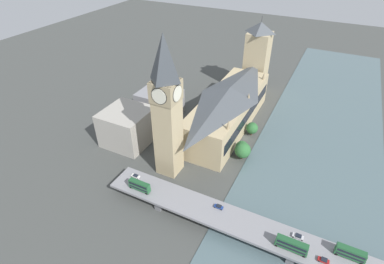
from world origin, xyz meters
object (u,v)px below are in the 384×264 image
Objects in this scene: double_decker_bus_mid at (292,245)px; car_southbound_tail at (298,236)px; car_southbound_mid at (219,207)px; double_decker_bus_lead at (139,186)px; double_decker_bus_rear at (351,253)px; car_northbound_mid at (324,260)px; parliament_hall at (229,107)px; clock_tower at (167,107)px; road_bridge at (294,245)px; car_northbound_tail at (136,176)px; victoria_tower at (257,58)px.

double_decker_bus_mid is 2.76× the size of car_southbound_tail.
double_decker_bus_lead is at bearing 10.03° from car_southbound_mid.
double_decker_bus_lead is 87.52m from double_decker_bus_rear.
parliament_hall is at bearing -48.96° from car_northbound_mid.
clock_tower is 6.80× the size of double_decker_bus_lead.
parliament_hall reaches higher than car_southbound_tail.
road_bridge is 11.13m from car_northbound_mid.
road_bridge is 38.89× the size of car_southbound_tail.
car_northbound_mid reaches higher than car_southbound_mid.
parliament_hall is at bearing -106.19° from car_northbound_tail.
car_southbound_mid is (-36.11, -6.39, -2.05)m from double_decker_bus_lead.
victoria_tower is 12.73× the size of car_northbound_tail.
road_bridge is 75.44m from car_northbound_tail.
car_southbound_tail is at bearing -174.68° from double_decker_bus_lead.
road_bridge is at bearing 113.46° from victoria_tower.
parliament_hall is at bearing -100.17° from double_decker_bus_lead.
double_decker_bus_lead is at bearing 85.34° from clock_tower.
double_decker_bus_rear is (-73.77, 124.16, -17.19)m from victoria_tower.
double_decker_bus_lead is 67.67m from double_decker_bus_mid.
double_decker_bus_lead is (68.69, 3.27, 3.75)m from road_bridge.
double_decker_bus_rear reaches higher than car_northbound_mid.
clock_tower is 18.15× the size of car_southbound_mid.
double_decker_bus_mid is at bearing 168.51° from car_southbound_mid.
parliament_hall is 73.01m from car_northbound_tail.
car_southbound_mid is (31.57, -6.41, -2.05)m from double_decker_bus_mid.
parliament_hall is 0.52× the size of road_bridge.
clock_tower is 0.43× the size of road_bridge.
double_decker_bus_rear is at bearing -175.92° from double_decker_bus_lead.
double_decker_bus_mid is 3.01× the size of car_northbound_mid.
clock_tower is at bearing -11.55° from double_decker_bus_rear.
parliament_hall is at bearing -43.33° from double_decker_bus_rear.
double_decker_bus_rear is at bearing 120.71° from victoria_tower.
car_northbound_mid is (-65.68, 75.44, -6.78)m from parliament_hall.
car_northbound_tail is at bearing -4.60° from double_decker_bus_mid.
road_bridge is at bearing 174.54° from car_southbound_mid.
car_northbound_mid reaches higher than car_northbound_tail.
double_decker_bus_mid is (-67.67, 0.03, 0.00)m from double_decker_bus_lead.
car_northbound_mid is 1.00× the size of car_southbound_mid.
car_northbound_tail is (6.68, -5.95, -2.04)m from double_decker_bus_lead.
road_bridge is 32.77m from car_southbound_mid.
car_northbound_mid is at bearing 148.72° from car_southbound_tail.
double_decker_bus_lead reaches higher than road_bridge.
car_northbound_mid is at bearing 116.81° from victoria_tower.
double_decker_bus_rear is 2.62× the size of car_northbound_mid.
car_southbound_mid is at bearing -11.49° from double_decker_bus_mid.
clock_tower is at bearing -94.66° from double_decker_bus_lead.
double_decker_bus_mid is at bearing 179.98° from double_decker_bus_lead.
double_decker_bus_lead is (13.59, 75.76, -4.81)m from parliament_hall.
double_decker_bus_mid is at bearing 1.69° from car_northbound_mid.
car_northbound_tail reaches higher than road_bridge.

